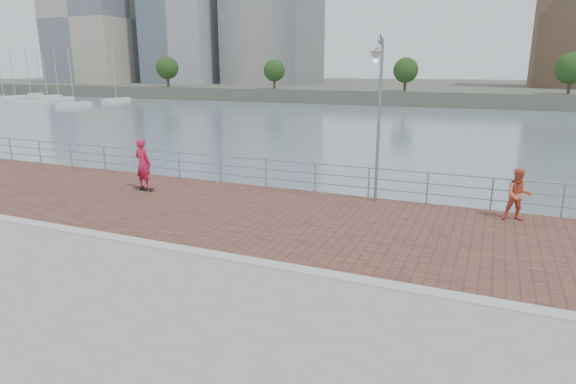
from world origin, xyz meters
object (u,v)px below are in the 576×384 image
at_px(guardrail, 341,177).
at_px(skateboarder, 143,164).
at_px(street_lamp, 378,92).
at_px(bystander, 518,195).

distance_m(guardrail, skateboarder, 7.48).
xyz_separation_m(street_lamp, skateboarder, (-8.48, -1.49, -2.75)).
bearing_deg(skateboarder, guardrail, -155.86).
height_order(guardrail, street_lamp, street_lamp).
xyz_separation_m(street_lamp, bystander, (4.46, -0.00, -2.97)).
distance_m(guardrail, street_lamp, 3.52).
distance_m(guardrail, bystander, 5.93).
height_order(street_lamp, skateboarder, street_lamp).
bearing_deg(bystander, skateboarder, 176.37).
height_order(guardrail, bystander, bystander).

